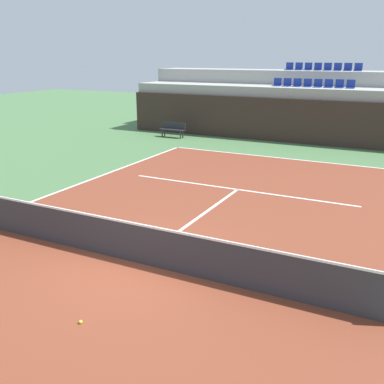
{
  "coord_description": "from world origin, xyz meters",
  "views": [
    {
      "loc": [
        5.28,
        -7.59,
        4.55
      ],
      "look_at": [
        0.43,
        2.0,
        1.2
      ],
      "focal_mm": 41.3,
      "sensor_mm": 36.0,
      "label": 1
    }
  ],
  "objects": [
    {
      "name": "tennis_net",
      "position": [
        0.0,
        0.0,
        0.51
      ],
      "size": [
        11.08,
        0.08,
        1.07
      ],
      "color": "black",
      "rests_on": "court_surface"
    },
    {
      "name": "seating_row_upper",
      "position": [
        -0.0,
        19.77,
        3.8
      ],
      "size": [
        4.39,
        0.44,
        0.44
      ],
      "color": "navy",
      "rests_on": "stands_tier_upper"
    },
    {
      "name": "seating_row_lower",
      "position": [
        -0.0,
        17.37,
        2.99
      ],
      "size": [
        4.39,
        0.44,
        0.44
      ],
      "color": "navy",
      "rests_on": "stands_tier_lower"
    },
    {
      "name": "baseline_far",
      "position": [
        0.0,
        11.95,
        0.01
      ],
      "size": [
        11.0,
        0.1,
        0.0
      ],
      "primitive_type": "cube",
      "color": "white",
      "rests_on": "court_surface"
    },
    {
      "name": "stands_tier_upper",
      "position": [
        0.0,
        19.68,
        1.84
      ],
      "size": [
        20.89,
        2.4,
        3.67
      ],
      "primitive_type": "cube",
      "color": "#9E9E99",
      "rests_on": "ground_plane"
    },
    {
      "name": "service_line_far",
      "position": [
        0.0,
        6.4,
        0.01
      ],
      "size": [
        8.26,
        0.1,
        0.0
      ],
      "primitive_type": "cube",
      "color": "white",
      "rests_on": "court_surface"
    },
    {
      "name": "stands_tier_lower",
      "position": [
        0.0,
        17.28,
        1.43
      ],
      "size": [
        20.89,
        2.4,
        2.87
      ],
      "primitive_type": "cube",
      "color": "#9E9E99",
      "rests_on": "ground_plane"
    },
    {
      "name": "ground_plane",
      "position": [
        0.0,
        0.0,
        0.0
      ],
      "size": [
        80.0,
        80.0,
        0.0
      ],
      "primitive_type": "plane",
      "color": "#477042"
    },
    {
      "name": "back_wall",
      "position": [
        0.0,
        15.93,
        1.17
      ],
      "size": [
        20.89,
        0.3,
        2.34
      ],
      "primitive_type": "cube",
      "color": "#33231E",
      "rests_on": "ground_plane"
    },
    {
      "name": "player_bench",
      "position": [
        -7.1,
        14.45,
        0.51
      ],
      "size": [
        1.5,
        0.4,
        0.85
      ],
      "color": "#232328",
      "rests_on": "ground_plane"
    },
    {
      "name": "court_surface",
      "position": [
        0.0,
        0.0,
        0.01
      ],
      "size": [
        11.0,
        24.0,
        0.01
      ],
      "primitive_type": "cube",
      "color": "brown",
      "rests_on": "ground_plane"
    },
    {
      "name": "centre_service_line",
      "position": [
        0.0,
        3.2,
        0.01
      ],
      "size": [
        0.1,
        6.4,
        0.0
      ],
      "primitive_type": "cube",
      "color": "white",
      "rests_on": "court_surface"
    },
    {
      "name": "tennis_ball_0",
      "position": [
        0.48,
        -2.46,
        0.04
      ],
      "size": [
        0.07,
        0.07,
        0.07
      ],
      "primitive_type": "sphere",
      "color": "#CCE033",
      "rests_on": "court_surface"
    }
  ]
}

